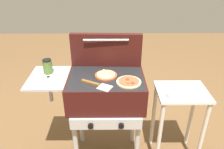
{
  "coord_description": "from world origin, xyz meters",
  "views": [
    {
      "loc": [
        0.04,
        -1.62,
        1.79
      ],
      "look_at": [
        0.05,
        0.0,
        0.92
      ],
      "focal_mm": 35.68,
      "sensor_mm": 36.0,
      "label": 1
    }
  ],
  "objects_px": {
    "pizza_pepperoni": "(129,82)",
    "topping_bowl_near": "(172,95)",
    "grill": "(105,92)",
    "prep_table": "(179,111)",
    "pizza_cheese": "(106,75)",
    "sauce_jar": "(48,66)",
    "spatula": "(96,85)"
  },
  "relations": [
    {
      "from": "pizza_pepperoni",
      "to": "spatula",
      "type": "bearing_deg",
      "value": -170.84
    },
    {
      "from": "topping_bowl_near",
      "to": "spatula",
      "type": "bearing_deg",
      "value": -176.0
    },
    {
      "from": "pizza_pepperoni",
      "to": "sauce_jar",
      "type": "xyz_separation_m",
      "value": [
        -0.68,
        0.18,
        0.05
      ]
    },
    {
      "from": "sauce_jar",
      "to": "grill",
      "type": "bearing_deg",
      "value": -9.12
    },
    {
      "from": "pizza_cheese",
      "to": "topping_bowl_near",
      "type": "height_order",
      "value": "pizza_cheese"
    },
    {
      "from": "pizza_pepperoni",
      "to": "topping_bowl_near",
      "type": "relative_size",
      "value": 2.14
    },
    {
      "from": "pizza_cheese",
      "to": "prep_table",
      "type": "bearing_deg",
      "value": -1.28
    },
    {
      "from": "pizza_cheese",
      "to": "sauce_jar",
      "type": "xyz_separation_m",
      "value": [
        -0.5,
        0.06,
        0.05
      ]
    },
    {
      "from": "pizza_cheese",
      "to": "grill",
      "type": "bearing_deg",
      "value": -129.47
    },
    {
      "from": "pizza_cheese",
      "to": "topping_bowl_near",
      "type": "xyz_separation_m",
      "value": [
        0.54,
        -0.12,
        -0.13
      ]
    },
    {
      "from": "grill",
      "to": "pizza_cheese",
      "type": "bearing_deg",
      "value": 50.53
    },
    {
      "from": "grill",
      "to": "prep_table",
      "type": "height_order",
      "value": "grill"
    },
    {
      "from": "sauce_jar",
      "to": "spatula",
      "type": "relative_size",
      "value": 0.49
    },
    {
      "from": "grill",
      "to": "spatula",
      "type": "relative_size",
      "value": 3.75
    },
    {
      "from": "grill",
      "to": "topping_bowl_near",
      "type": "xyz_separation_m",
      "value": [
        0.56,
        -0.1,
        0.02
      ]
    },
    {
      "from": "pizza_pepperoni",
      "to": "topping_bowl_near",
      "type": "xyz_separation_m",
      "value": [
        0.36,
        0.0,
        -0.13
      ]
    },
    {
      "from": "pizza_cheese",
      "to": "prep_table",
      "type": "xyz_separation_m",
      "value": [
        0.66,
        -0.01,
        -0.37
      ]
    },
    {
      "from": "sauce_jar",
      "to": "pizza_pepperoni",
      "type": "bearing_deg",
      "value": -14.52
    },
    {
      "from": "prep_table",
      "to": "topping_bowl_near",
      "type": "xyz_separation_m",
      "value": [
        -0.12,
        -0.1,
        0.24
      ]
    },
    {
      "from": "pizza_pepperoni",
      "to": "spatula",
      "type": "xyz_separation_m",
      "value": [
        -0.26,
        -0.04,
        -0.0
      ]
    },
    {
      "from": "pizza_cheese",
      "to": "pizza_pepperoni",
      "type": "distance_m",
      "value": 0.22
    },
    {
      "from": "pizza_cheese",
      "to": "spatula",
      "type": "height_order",
      "value": "pizza_cheese"
    },
    {
      "from": "pizza_cheese",
      "to": "prep_table",
      "type": "relative_size",
      "value": 0.24
    },
    {
      "from": "grill",
      "to": "pizza_cheese",
      "type": "height_order",
      "value": "pizza_cheese"
    },
    {
      "from": "prep_table",
      "to": "pizza_cheese",
      "type": "bearing_deg",
      "value": 178.72
    },
    {
      "from": "pizza_cheese",
      "to": "spatula",
      "type": "xyz_separation_m",
      "value": [
        -0.07,
        -0.16,
        -0.0
      ]
    },
    {
      "from": "pizza_pepperoni",
      "to": "prep_table",
      "type": "relative_size",
      "value": 0.26
    },
    {
      "from": "pizza_cheese",
      "to": "spatula",
      "type": "relative_size",
      "value": 0.72
    },
    {
      "from": "pizza_cheese",
      "to": "pizza_pepperoni",
      "type": "bearing_deg",
      "value": -33.01
    },
    {
      "from": "pizza_pepperoni",
      "to": "prep_table",
      "type": "height_order",
      "value": "pizza_pepperoni"
    },
    {
      "from": "grill",
      "to": "prep_table",
      "type": "xyz_separation_m",
      "value": [
        0.67,
        0.0,
        -0.22
      ]
    },
    {
      "from": "sauce_jar",
      "to": "spatula",
      "type": "height_order",
      "value": "sauce_jar"
    }
  ]
}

